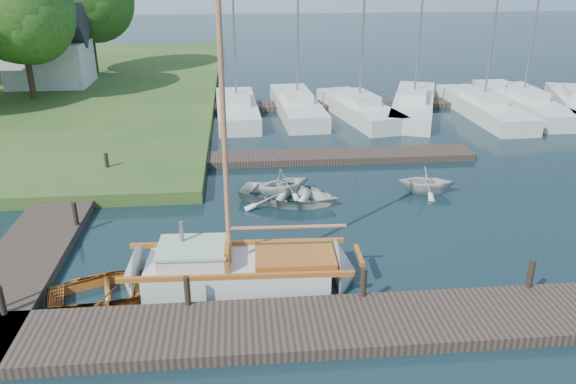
{
  "coord_description": "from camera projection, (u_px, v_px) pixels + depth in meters",
  "views": [
    {
      "loc": [
        -1.57,
        -17.22,
        8.41
      ],
      "look_at": [
        0.0,
        0.0,
        1.2
      ],
      "focal_mm": 35.0,
      "sensor_mm": 36.0,
      "label": 1
    }
  ],
  "objects": [
    {
      "name": "mooring_post_3",
      "position": [
        531.0,
        274.0,
        14.83
      ],
      "size": [
        0.16,
        0.16,
        0.8
      ],
      "primitive_type": "cylinder",
      "color": "black",
      "rests_on": "near_dock"
    },
    {
      "name": "mooring_post_4",
      "position": [
        75.0,
        214.0,
        18.34
      ],
      "size": [
        0.16,
        0.16,
        0.8
      ],
      "primitive_type": "cylinder",
      "color": "black",
      "rests_on": "left_dock"
    },
    {
      "name": "tender_d",
      "position": [
        427.0,
        179.0,
        21.62
      ],
      "size": [
        2.46,
        2.23,
        1.12
      ],
      "primitive_type": "imported",
      "rotation": [
        0.0,
        0.0,
        1.37
      ],
      "color": "beige",
      "rests_on": "ground"
    },
    {
      "name": "near_dock",
      "position": [
        310.0,
        326.0,
        13.62
      ],
      "size": [
        18.0,
        2.2,
        0.3
      ],
      "primitive_type": "cube",
      "color": "#2B221B",
      "rests_on": "ground"
    },
    {
      "name": "tender_b",
      "position": [
        284.0,
        180.0,
        21.41
      ],
      "size": [
        2.77,
        2.62,
        1.15
      ],
      "primitive_type": "imported",
      "rotation": [
        0.0,
        0.0,
        2.0
      ],
      "color": "beige",
      "rests_on": "ground"
    },
    {
      "name": "dinghy",
      "position": [
        115.0,
        285.0,
        14.96
      ],
      "size": [
        3.9,
        3.18,
        0.71
      ],
      "primitive_type": "imported",
      "rotation": [
        0.0,
        0.0,
        1.81
      ],
      "color": "#994B1D",
      "rests_on": "ground"
    },
    {
      "name": "marina_boat_3",
      "position": [
        413.0,
        103.0,
        32.82
      ],
      "size": [
        5.29,
        9.79,
        12.76
      ],
      "rotation": [
        0.0,
        0.0,
        1.23
      ],
      "color": "beige",
      "rests_on": "ground"
    },
    {
      "name": "marina_boat_2",
      "position": [
        359.0,
        107.0,
        31.94
      ],
      "size": [
        3.87,
        8.26,
        11.63
      ],
      "rotation": [
        0.0,
        0.0,
        1.79
      ],
      "color": "beige",
      "rests_on": "ground"
    },
    {
      "name": "ground",
      "position": [
        288.0,
        224.0,
        19.19
      ],
      "size": [
        160.0,
        160.0,
        0.0
      ],
      "primitive_type": "plane",
      "color": "black",
      "rests_on": "ground"
    },
    {
      "name": "pontoon",
      "position": [
        425.0,
        103.0,
        34.68
      ],
      "size": [
        30.0,
        1.6,
        0.3
      ],
      "primitive_type": "cube",
      "color": "#2B221B",
      "rests_on": "ground"
    },
    {
      "name": "marina_boat_5",
      "position": [
        522.0,
        101.0,
        33.35
      ],
      "size": [
        2.3,
        9.8,
        11.2
      ],
      "rotation": [
        0.0,
        0.0,
        1.58
      ],
      "color": "beige",
      "rests_on": "ground"
    },
    {
      "name": "sailboat",
      "position": [
        243.0,
        271.0,
        15.65
      ],
      "size": [
        7.21,
        2.21,
        9.83
      ],
      "rotation": [
        0.0,
        0.0,
        -0.03
      ],
      "color": "beige",
      "rests_on": "ground"
    },
    {
      "name": "tree_3",
      "position": [
        19.0,
        7.0,
        32.38
      ],
      "size": [
        6.41,
        6.38,
        8.74
      ],
      "color": "#332114",
      "rests_on": "shore"
    },
    {
      "name": "mooring_post_5",
      "position": [
        107.0,
        162.0,
        22.93
      ],
      "size": [
        0.16,
        0.16,
        0.8
      ],
      "primitive_type": "cylinder",
      "color": "black",
      "rests_on": "left_dock"
    },
    {
      "name": "mooring_post_0",
      "position": [
        1.0,
        300.0,
        13.7
      ],
      "size": [
        0.16,
        0.16,
        0.8
      ],
      "primitive_type": "cylinder",
      "color": "black",
      "rests_on": "near_dock"
    },
    {
      "name": "far_dock",
      "position": [
        319.0,
        157.0,
        25.28
      ],
      "size": [
        14.0,
        1.6,
        0.3
      ],
      "primitive_type": "cube",
      "color": "#2B221B",
      "rests_on": "ground"
    },
    {
      "name": "marina_boat_4",
      "position": [
        483.0,
        106.0,
        32.26
      ],
      "size": [
        2.54,
        9.09,
        9.99
      ],
      "rotation": [
        0.0,
        0.0,
        1.61
      ],
      "color": "beige",
      "rests_on": "ground"
    },
    {
      "name": "left_dock",
      "position": [
        63.0,
        205.0,
        20.3
      ],
      "size": [
        2.2,
        18.0,
        0.3
      ],
      "primitive_type": "cube",
      "color": "#2B221B",
      "rests_on": "ground"
    },
    {
      "name": "mooring_post_1",
      "position": [
        187.0,
        291.0,
        14.08
      ],
      "size": [
        0.16,
        0.16,
        0.8
      ],
      "primitive_type": "cylinder",
      "color": "black",
      "rests_on": "near_dock"
    },
    {
      "name": "mooring_post_2",
      "position": [
        363.0,
        282.0,
        14.45
      ],
      "size": [
        0.16,
        0.16,
        0.8
      ],
      "primitive_type": "cylinder",
      "color": "black",
      "rests_on": "near_dock"
    },
    {
      "name": "tender_c",
      "position": [
        289.0,
        192.0,
        20.82
      ],
      "size": [
        4.47,
        3.89,
        0.77
      ],
      "primitive_type": "imported",
      "rotation": [
        0.0,
        0.0,
        1.18
      ],
      "color": "beige",
      "rests_on": "ground"
    },
    {
      "name": "marina_boat_0",
      "position": [
        237.0,
        108.0,
        31.9
      ],
      "size": [
        2.52,
        8.0,
        11.04
      ],
      "rotation": [
        0.0,
        0.0,
        1.61
      ],
      "color": "beige",
      "rests_on": "ground"
    },
    {
      "name": "house_c",
      "position": [
        48.0,
        53.0,
        37.25
      ],
      "size": [
        5.25,
        4.0,
        5.28
      ],
      "color": "beige",
      "rests_on": "shore"
    },
    {
      "name": "marina_boat_1",
      "position": [
        297.0,
        105.0,
        32.59
      ],
      "size": [
        2.65,
        8.64,
        10.76
      ],
      "rotation": [
        0.0,
        0.0,
        1.62
      ],
      "color": "beige",
      "rests_on": "ground"
    }
  ]
}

